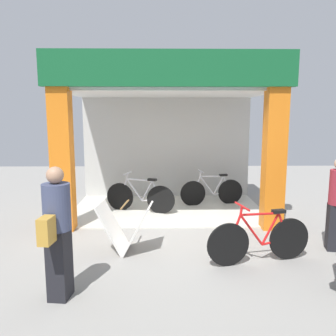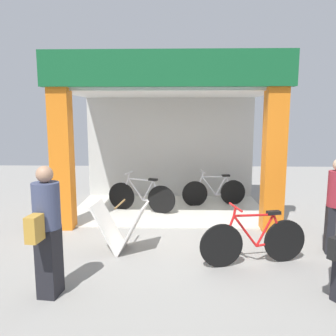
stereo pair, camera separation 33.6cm
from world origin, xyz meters
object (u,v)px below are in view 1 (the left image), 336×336
bicycle_parked_0 (260,239)px  pedestrian_0 (57,232)px  bicycle_inside_0 (212,191)px  bicycle_inside_1 (140,197)px  sandwich_board_sign (125,228)px

bicycle_parked_0 → pedestrian_0: size_ratio=1.00×
bicycle_inside_0 → pedestrian_0: size_ratio=0.97×
bicycle_inside_0 → pedestrian_0: 5.22m
bicycle_inside_1 → sandwich_board_sign: size_ratio=1.73×
bicycle_parked_0 → sandwich_board_sign: size_ratio=1.78×
bicycle_parked_0 → pedestrian_0: 3.06m
bicycle_parked_0 → sandwich_board_sign: bearing=167.7°
bicycle_parked_0 → bicycle_inside_0: bearing=94.1°
pedestrian_0 → bicycle_inside_1: bearing=78.7°
bicycle_parked_0 → sandwich_board_sign: (-2.16, 0.47, 0.04)m
bicycle_inside_1 → sandwich_board_sign: (-0.10, -2.39, 0.04)m
bicycle_inside_0 → bicycle_parked_0: bicycle_parked_0 is taller
sandwich_board_sign → bicycle_inside_0: bearing=57.6°
bicycle_inside_1 → bicycle_parked_0: bicycle_parked_0 is taller
bicycle_parked_0 → sandwich_board_sign: 2.21m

